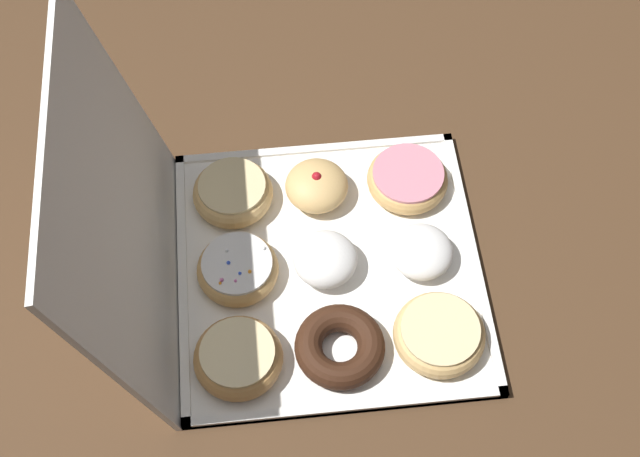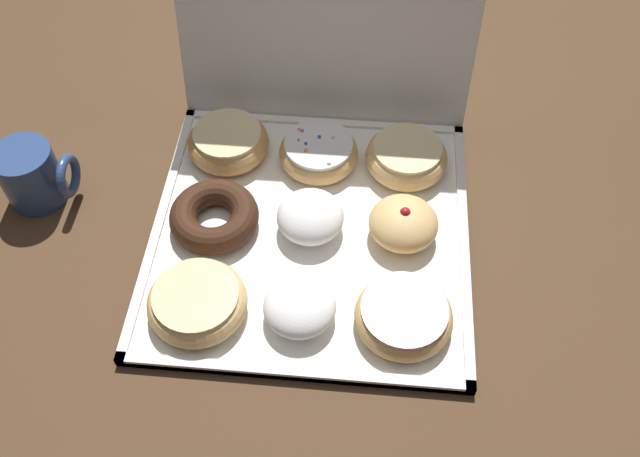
{
  "view_description": "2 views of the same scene",
  "coord_description": "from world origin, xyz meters",
  "px_view_note": "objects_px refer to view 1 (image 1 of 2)",
  "views": [
    {
      "loc": [
        -0.56,
        0.07,
        1.06
      ],
      "look_at": [
        0.04,
        0.01,
        0.04
      ],
      "focal_mm": 49.14,
      "sensor_mm": 36.0,
      "label": 1
    },
    {
      "loc": [
        0.06,
        -0.52,
        0.72
      ],
      "look_at": [
        0.01,
        -0.01,
        0.04
      ],
      "focal_mm": 37.81,
      "sensor_mm": 36.0,
      "label": 2
    }
  ],
  "objects_px": {
    "donut_box": "(329,269)",
    "glazed_ring_donut_8": "(233,192)",
    "glazed_ring_donut_0": "(439,334)",
    "pink_frosted_donut_2": "(408,179)",
    "jelly_filled_donut_5": "(317,186)",
    "sprinkle_donut_7": "(238,271)",
    "glazed_ring_donut_6": "(238,358)",
    "chocolate_cake_ring_donut_3": "(336,347)",
    "powdered_filled_donut_4": "(325,256)",
    "powdered_filled_donut_1": "(421,249)"
  },
  "relations": [
    {
      "from": "donut_box",
      "to": "glazed_ring_donut_8",
      "type": "distance_m",
      "value": 0.18
    },
    {
      "from": "glazed_ring_donut_0",
      "to": "pink_frosted_donut_2",
      "type": "height_order",
      "value": "glazed_ring_donut_0"
    },
    {
      "from": "jelly_filled_donut_5",
      "to": "glazed_ring_donut_8",
      "type": "relative_size",
      "value": 0.78
    },
    {
      "from": "pink_frosted_donut_2",
      "to": "sprinkle_donut_7",
      "type": "relative_size",
      "value": 1.05
    },
    {
      "from": "glazed_ring_donut_6",
      "to": "sprinkle_donut_7",
      "type": "relative_size",
      "value": 1.03
    },
    {
      "from": "jelly_filled_donut_5",
      "to": "sprinkle_donut_7",
      "type": "height_order",
      "value": "jelly_filled_donut_5"
    },
    {
      "from": "glazed_ring_donut_0",
      "to": "chocolate_cake_ring_donut_3",
      "type": "distance_m",
      "value": 0.13
    },
    {
      "from": "powdered_filled_donut_4",
      "to": "sprinkle_donut_7",
      "type": "distance_m",
      "value": 0.12
    },
    {
      "from": "glazed_ring_donut_0",
      "to": "glazed_ring_donut_6",
      "type": "xyz_separation_m",
      "value": [
        -0.01,
        0.26,
        0.0
      ]
    },
    {
      "from": "sprinkle_donut_7",
      "to": "glazed_ring_donut_8",
      "type": "xyz_separation_m",
      "value": [
        0.13,
        0.0,
        0.0
      ]
    },
    {
      "from": "pink_frosted_donut_2",
      "to": "powdered_filled_donut_4",
      "type": "relative_size",
      "value": 1.34
    },
    {
      "from": "donut_box",
      "to": "glazed_ring_donut_6",
      "type": "bearing_deg",
      "value": 134.73
    },
    {
      "from": "donut_box",
      "to": "pink_frosted_donut_2",
      "type": "relative_size",
      "value": 3.54
    },
    {
      "from": "powdered_filled_donut_4",
      "to": "sprinkle_donut_7",
      "type": "height_order",
      "value": "powdered_filled_donut_4"
    },
    {
      "from": "chocolate_cake_ring_donut_3",
      "to": "glazed_ring_donut_6",
      "type": "xyz_separation_m",
      "value": [
        -0.0,
        0.12,
        0.0
      ]
    },
    {
      "from": "powdered_filled_donut_1",
      "to": "pink_frosted_donut_2",
      "type": "xyz_separation_m",
      "value": [
        0.12,
        0.0,
        -0.0
      ]
    },
    {
      "from": "powdered_filled_donut_1",
      "to": "glazed_ring_donut_8",
      "type": "height_order",
      "value": "powdered_filled_donut_1"
    },
    {
      "from": "pink_frosted_donut_2",
      "to": "chocolate_cake_ring_donut_3",
      "type": "distance_m",
      "value": 0.28
    },
    {
      "from": "pink_frosted_donut_2",
      "to": "glazed_ring_donut_6",
      "type": "distance_m",
      "value": 0.36
    },
    {
      "from": "powdered_filled_donut_1",
      "to": "jelly_filled_donut_5",
      "type": "distance_m",
      "value": 0.17
    },
    {
      "from": "powdered_filled_donut_1",
      "to": "glazed_ring_donut_8",
      "type": "relative_size",
      "value": 0.76
    },
    {
      "from": "pink_frosted_donut_2",
      "to": "sprinkle_donut_7",
      "type": "bearing_deg",
      "value": 116.9
    },
    {
      "from": "pink_frosted_donut_2",
      "to": "jelly_filled_donut_5",
      "type": "distance_m",
      "value": 0.13
    },
    {
      "from": "glazed_ring_donut_6",
      "to": "glazed_ring_donut_8",
      "type": "height_order",
      "value": "same"
    },
    {
      "from": "jelly_filled_donut_5",
      "to": "powdered_filled_donut_1",
      "type": "bearing_deg",
      "value": -131.3
    },
    {
      "from": "donut_box",
      "to": "sprinkle_donut_7",
      "type": "bearing_deg",
      "value": 91.96
    },
    {
      "from": "pink_frosted_donut_2",
      "to": "glazed_ring_donut_0",
      "type": "bearing_deg",
      "value": -179.2
    },
    {
      "from": "powdered_filled_donut_1",
      "to": "chocolate_cake_ring_donut_3",
      "type": "relative_size",
      "value": 0.74
    },
    {
      "from": "glazed_ring_donut_0",
      "to": "jelly_filled_donut_5",
      "type": "bearing_deg",
      "value": 29.12
    },
    {
      "from": "powdered_filled_donut_4",
      "to": "jelly_filled_donut_5",
      "type": "bearing_deg",
      "value": -0.13
    },
    {
      "from": "jelly_filled_donut_5",
      "to": "pink_frosted_donut_2",
      "type": "bearing_deg",
      "value": -88.74
    },
    {
      "from": "powdered_filled_donut_4",
      "to": "jelly_filled_donut_5",
      "type": "relative_size",
      "value": 0.97
    },
    {
      "from": "pink_frosted_donut_2",
      "to": "sprinkle_donut_7",
      "type": "height_order",
      "value": "sprinkle_donut_7"
    },
    {
      "from": "jelly_filled_donut_5",
      "to": "sprinkle_donut_7",
      "type": "xyz_separation_m",
      "value": [
        -0.12,
        0.12,
        -0.0
      ]
    },
    {
      "from": "donut_box",
      "to": "powdered_filled_donut_1",
      "type": "bearing_deg",
      "value": -88.02
    },
    {
      "from": "glazed_ring_donut_8",
      "to": "donut_box",
      "type": "bearing_deg",
      "value": -134.63
    },
    {
      "from": "donut_box",
      "to": "glazed_ring_donut_0",
      "type": "bearing_deg",
      "value": -133.31
    },
    {
      "from": "pink_frosted_donut_2",
      "to": "glazed_ring_donut_6",
      "type": "relative_size",
      "value": 1.02
    },
    {
      "from": "powdered_filled_donut_4",
      "to": "sprinkle_donut_7",
      "type": "xyz_separation_m",
      "value": [
        -0.01,
        0.12,
        -0.0
      ]
    },
    {
      "from": "sprinkle_donut_7",
      "to": "glazed_ring_donut_8",
      "type": "distance_m",
      "value": 0.13
    },
    {
      "from": "powdered_filled_donut_1",
      "to": "chocolate_cake_ring_donut_3",
      "type": "distance_m",
      "value": 0.18
    },
    {
      "from": "chocolate_cake_ring_donut_3",
      "to": "glazed_ring_donut_6",
      "type": "relative_size",
      "value": 1.02
    },
    {
      "from": "donut_box",
      "to": "pink_frosted_donut_2",
      "type": "height_order",
      "value": "pink_frosted_donut_2"
    },
    {
      "from": "sprinkle_donut_7",
      "to": "glazed_ring_donut_6",
      "type": "bearing_deg",
      "value": 177.2
    },
    {
      "from": "glazed_ring_donut_0",
      "to": "powdered_filled_donut_1",
      "type": "distance_m",
      "value": 0.13
    },
    {
      "from": "powdered_filled_donut_1",
      "to": "sprinkle_donut_7",
      "type": "distance_m",
      "value": 0.25
    },
    {
      "from": "powdered_filled_donut_4",
      "to": "sprinkle_donut_7",
      "type": "relative_size",
      "value": 0.79
    },
    {
      "from": "glazed_ring_donut_6",
      "to": "glazed_ring_donut_8",
      "type": "xyz_separation_m",
      "value": [
        0.25,
        -0.01,
        -0.0
      ]
    },
    {
      "from": "chocolate_cake_ring_donut_3",
      "to": "glazed_ring_donut_6",
      "type": "height_order",
      "value": "glazed_ring_donut_6"
    },
    {
      "from": "glazed_ring_donut_0",
      "to": "glazed_ring_donut_8",
      "type": "xyz_separation_m",
      "value": [
        0.24,
        0.25,
        0.0
      ]
    }
  ]
}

